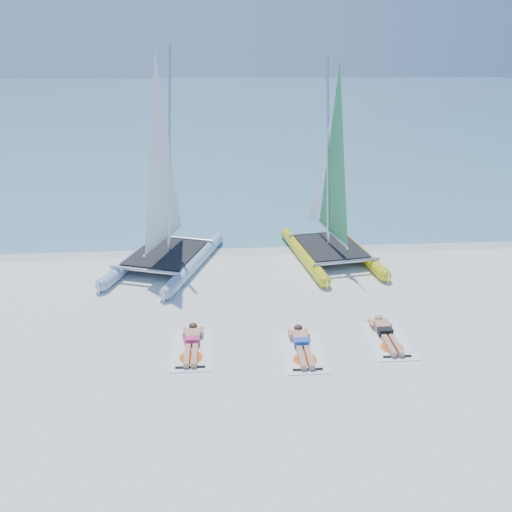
{
  "coord_description": "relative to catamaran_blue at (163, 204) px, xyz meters",
  "views": [
    {
      "loc": [
        -1.79,
        -11.7,
        6.86
      ],
      "look_at": [
        -0.91,
        1.2,
        1.46
      ],
      "focal_mm": 35.0,
      "sensor_mm": 36.0,
      "label": 1
    }
  ],
  "objects": [
    {
      "name": "ground",
      "position": [
        3.76,
        -4.22,
        -2.15
      ],
      "size": [
        140.0,
        140.0,
        0.0
      ],
      "primitive_type": "plane",
      "color": "white",
      "rests_on": "ground"
    },
    {
      "name": "sea",
      "position": [
        3.76,
        58.78,
        -2.14
      ],
      "size": [
        140.0,
        115.0,
        0.01
      ],
      "primitive_type": "cube",
      "color": "#79B4CA",
      "rests_on": "ground"
    },
    {
      "name": "wet_sand_strip",
      "position": [
        3.76,
        1.28,
        -2.15
      ],
      "size": [
        140.0,
        1.4,
        0.01
      ],
      "primitive_type": "cube",
      "color": "silver",
      "rests_on": "ground"
    },
    {
      "name": "catamaran_blue",
      "position": [
        0.0,
        0.0,
        0.0
      ],
      "size": [
        4.06,
        5.81,
        7.2
      ],
      "rotation": [
        0.0,
        0.0,
        -0.32
      ],
      "color": "#A5B9D9",
      "rests_on": "ground"
    },
    {
      "name": "catamaran_yellow",
      "position": [
        5.63,
        0.69,
        0.02
      ],
      "size": [
        3.13,
        5.53,
        6.88
      ],
      "rotation": [
        0.0,
        0.0,
        0.15
      ],
      "color": "yellow",
      "rests_on": "ground"
    },
    {
      "name": "towel_a",
      "position": [
        1.1,
        -5.41,
        -2.14
      ],
      "size": [
        1.0,
        1.85,
        0.02
      ],
      "primitive_type": "cube",
      "color": "white",
      "rests_on": "ground"
    },
    {
      "name": "sunbather_a",
      "position": [
        1.1,
        -5.22,
        -2.03
      ],
      "size": [
        0.37,
        1.73,
        0.26
      ],
      "color": "tan",
      "rests_on": "towel_a"
    },
    {
      "name": "towel_b",
      "position": [
        3.81,
        -5.69,
        -2.14
      ],
      "size": [
        1.0,
        1.85,
        0.02
      ],
      "primitive_type": "cube",
      "color": "white",
      "rests_on": "ground"
    },
    {
      "name": "sunbather_b",
      "position": [
        3.81,
        -5.49,
        -2.03
      ],
      "size": [
        0.37,
        1.73,
        0.26
      ],
      "color": "tan",
      "rests_on": "towel_b"
    },
    {
      "name": "towel_c",
      "position": [
        6.04,
        -5.31,
        -2.14
      ],
      "size": [
        1.0,
        1.85,
        0.02
      ],
      "primitive_type": "cube",
      "color": "white",
      "rests_on": "ground"
    },
    {
      "name": "sunbather_c",
      "position": [
        6.04,
        -5.12,
        -2.03
      ],
      "size": [
        0.37,
        1.73,
        0.26
      ],
      "color": "tan",
      "rests_on": "towel_c"
    }
  ]
}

